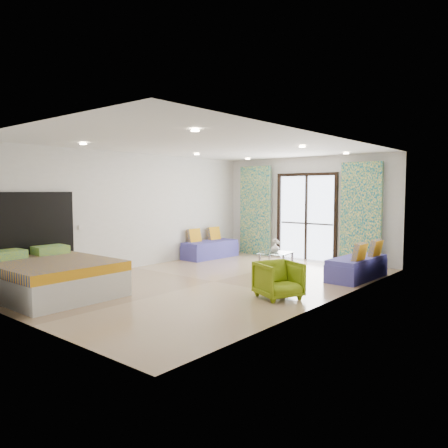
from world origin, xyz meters
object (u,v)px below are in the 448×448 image
Objects in this scene: armchair at (279,278)px; coffee_table at (276,254)px; bed at (50,277)px; daybed_right at (358,267)px; daybed_left at (210,248)px.

coffee_table is at bearing 58.81° from armchair.
bed is 2.89× the size of coffee_table.
daybed_right is at bearing 52.95° from bed.
bed reaches higher than armchair.
daybed_left reaches higher than bed.
daybed_left is at bearing 97.33° from bed.
coffee_table is (1.82, 4.43, 0.06)m from bed.
daybed_left is 1.00× the size of daybed_right.
daybed_left is 4.62m from armchair.
armchair is (3.84, -2.56, 0.09)m from daybed_left.
coffee_table is (-1.78, -0.33, 0.13)m from daybed_right.
daybed_left is 4.23m from daybed_right.
daybed_right is 2.16× the size of coffee_table.
daybed_right reaches higher than armchair.
armchair is at bearing 36.43° from bed.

